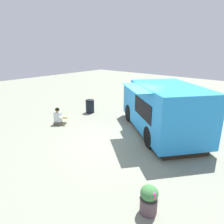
{
  "coord_description": "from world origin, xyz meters",
  "views": [
    {
      "loc": [
        6.19,
        4.79,
        3.75
      ],
      "look_at": [
        -1.08,
        -1.38,
        0.7
      ],
      "focal_mm": 32.68,
      "sensor_mm": 36.0,
      "label": 1
    }
  ],
  "objects_px": {
    "food_truck": "(162,110)",
    "person_customer": "(59,118)",
    "trash_bin": "(90,106)",
    "planter_flowering_near": "(149,199)",
    "planter_flowering_far": "(130,99)"
  },
  "relations": [
    {
      "from": "person_customer",
      "to": "trash_bin",
      "type": "height_order",
      "value": "person_customer"
    },
    {
      "from": "planter_flowering_far",
      "to": "trash_bin",
      "type": "height_order",
      "value": "planter_flowering_far"
    },
    {
      "from": "food_truck",
      "to": "person_customer",
      "type": "height_order",
      "value": "food_truck"
    },
    {
      "from": "trash_bin",
      "to": "planter_flowering_near",
      "type": "bearing_deg",
      "value": 56.0
    },
    {
      "from": "planter_flowering_far",
      "to": "food_truck",
      "type": "bearing_deg",
      "value": 52.28
    },
    {
      "from": "food_truck",
      "to": "person_customer",
      "type": "distance_m",
      "value": 5.07
    },
    {
      "from": "planter_flowering_near",
      "to": "trash_bin",
      "type": "relative_size",
      "value": 0.9
    },
    {
      "from": "planter_flowering_near",
      "to": "planter_flowering_far",
      "type": "distance_m",
      "value": 9.39
    },
    {
      "from": "planter_flowering_near",
      "to": "trash_bin",
      "type": "distance_m",
      "value": 8.04
    },
    {
      "from": "planter_flowering_far",
      "to": "trash_bin",
      "type": "bearing_deg",
      "value": -16.84
    },
    {
      "from": "food_truck",
      "to": "person_customer",
      "type": "bearing_deg",
      "value": -61.57
    },
    {
      "from": "food_truck",
      "to": "trash_bin",
      "type": "xyz_separation_m",
      "value": [
        0.01,
        -4.61,
        -0.68
      ]
    },
    {
      "from": "person_customer",
      "to": "planter_flowering_near",
      "type": "xyz_separation_m",
      "value": [
        2.12,
        6.47,
        0.04
      ]
    },
    {
      "from": "planter_flowering_far",
      "to": "planter_flowering_near",
      "type": "bearing_deg",
      "value": 38.06
    },
    {
      "from": "food_truck",
      "to": "planter_flowering_near",
      "type": "xyz_separation_m",
      "value": [
        4.51,
        2.05,
        -0.71
      ]
    }
  ]
}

